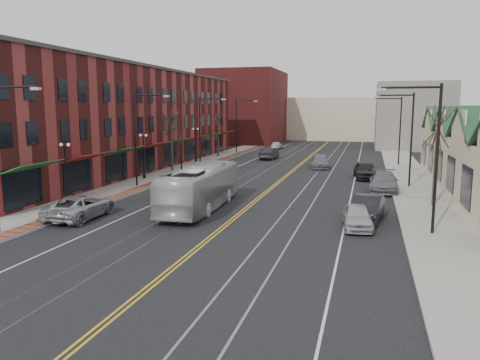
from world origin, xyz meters
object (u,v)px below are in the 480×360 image
Objects in this scene: parked_car_c at (384,182)px; transit_bus at (201,188)px; parked_suv at (80,207)px; parked_car_a at (357,217)px; parked_car_b at (367,209)px; parked_car_d at (365,170)px.

transit_bus is at bearing -138.71° from parked_car_c.
parked_suv reaches higher than parked_car_a.
parked_car_b reaches higher than parked_car_a.
transit_bus is 7.86m from parked_suv.
parked_suv is (-6.35, -4.57, -0.76)m from transit_bus.
parked_car_d is at bearing -123.22° from transit_bus.
parked_suv is 16.94m from parked_car_a.
parked_car_c is at bearing -84.02° from parked_car_d.
parked_car_a is at bearing -175.10° from parked_suv.
parked_car_d is at bearing 98.86° from parked_car_b.
parked_suv is at bearing -178.68° from parked_car_a.
parked_car_a is at bearing -97.33° from parked_car_d.
transit_bus is at bearing 160.98° from parked_car_a.
parked_car_d is (0.26, 19.82, 0.16)m from parked_car_a.
parked_car_c is at bearing 76.14° from parked_car_a.
parked_suv is 1.16× the size of parked_car_b.
transit_bus is at bearing -174.32° from parked_car_b.
parked_car_b is (17.34, 4.13, 0.02)m from parked_suv.
parked_car_c reaches higher than parked_suv.
parked_car_a is 13.04m from parked_car_c.
parked_suv is 27.81m from parked_car_d.
transit_bus is 20.44m from parked_car_d.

